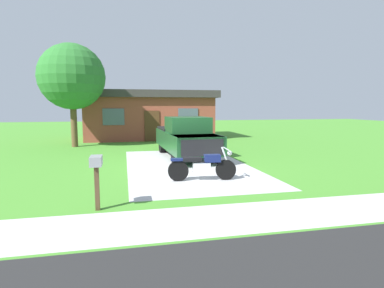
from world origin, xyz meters
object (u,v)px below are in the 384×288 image
(mailbox, at_px, (96,168))
(neighbor_house, at_px, (149,114))
(pickup_truck, at_px, (185,137))
(motorcycle, at_px, (203,166))
(shade_tree, at_px, (72,77))

(mailbox, relative_size, neighbor_house, 0.13)
(pickup_truck, relative_size, neighbor_house, 0.59)
(pickup_truck, distance_m, mailbox, 7.85)
(motorcycle, relative_size, pickup_truck, 0.39)
(motorcycle, distance_m, neighbor_house, 14.23)
(motorcycle, bearing_deg, shade_tree, 118.51)
(pickup_truck, height_order, shade_tree, shade_tree)
(pickup_truck, xyz_separation_m, shade_tree, (-5.70, 5.03, 3.12))
(mailbox, distance_m, neighbor_house, 16.64)
(motorcycle, bearing_deg, neighbor_house, 92.38)
(mailbox, height_order, neighbor_house, neighbor_house)
(mailbox, bearing_deg, shade_tree, 100.53)
(motorcycle, relative_size, shade_tree, 0.37)
(shade_tree, height_order, neighbor_house, shade_tree)
(pickup_truck, bearing_deg, shade_tree, 138.58)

